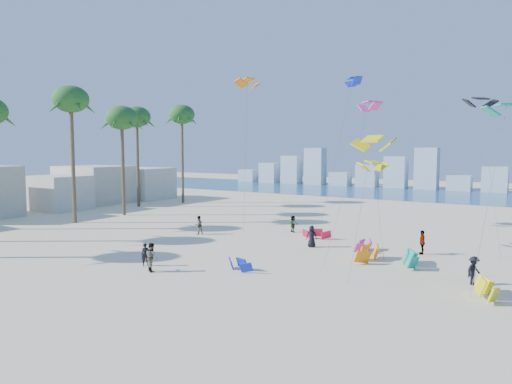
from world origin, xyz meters
The scene contains 10 objects.
ground centered at (0.00, 0.00, 0.00)m, with size 220.00×220.00×0.00m, color beige.
ocean centered at (0.00, 72.00, 0.01)m, with size 220.00×220.00×0.00m, color navy.
kitesurfer_near centered at (-0.05, 6.90, 0.78)m, with size 0.57×0.37×1.56m, color black.
kitesurfer_mid centered at (1.34, 6.13, 0.93)m, with size 0.90×0.70×1.85m, color gray.
kitesurfers_far centered at (8.87, 19.26, 0.85)m, with size 28.35×10.92×1.83m.
grounded_kites centered at (12.48, 16.08, 0.45)m, with size 16.92×14.09×1.02m.
flying_kites centered at (11.10, 22.09, 11.31)m, with size 29.84×24.18×16.11m.
palm_row centered at (-22.53, 16.16, 12.05)m, with size 9.05×44.80×14.67m.
beachfront_buildings centered at (-33.69, 20.82, 2.67)m, with size 11.50×43.00×6.00m.
distant_skyline centered at (-1.19, 82.00, 3.09)m, with size 85.00×3.00×8.40m.
Camera 1 is at (22.93, -14.80, 7.81)m, focal length 32.31 mm.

